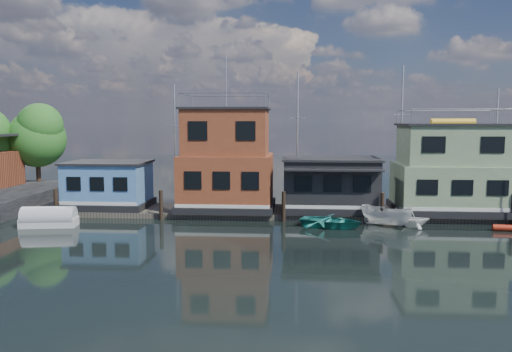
# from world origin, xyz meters

# --- Properties ---
(ground) EXTENTS (160.00, 160.00, 0.00)m
(ground) POSITION_xyz_m (0.00, 0.00, 0.00)
(ground) COLOR black
(ground) RESTS_ON ground
(dock) EXTENTS (48.00, 5.00, 0.40)m
(dock) POSITION_xyz_m (0.00, 12.00, 0.20)
(dock) COLOR #595147
(dock) RESTS_ON ground
(houseboat_blue) EXTENTS (6.40, 4.90, 3.66)m
(houseboat_blue) POSITION_xyz_m (-18.00, 12.00, 2.21)
(houseboat_blue) COLOR black
(houseboat_blue) RESTS_ON dock
(houseboat_red) EXTENTS (7.40, 5.90, 11.86)m
(houseboat_red) POSITION_xyz_m (-8.50, 12.00, 4.10)
(houseboat_red) COLOR black
(houseboat_red) RESTS_ON dock
(houseboat_dark) EXTENTS (7.40, 6.10, 4.06)m
(houseboat_dark) POSITION_xyz_m (-0.50, 11.98, 2.42)
(houseboat_dark) COLOR black
(houseboat_dark) RESTS_ON dock
(houseboat_green) EXTENTS (8.40, 5.90, 7.03)m
(houseboat_green) POSITION_xyz_m (8.50, 12.00, 3.55)
(houseboat_green) COLOR black
(houseboat_green) RESTS_ON dock
(pilings) EXTENTS (42.28, 0.28, 2.20)m
(pilings) POSITION_xyz_m (-0.33, 9.20, 1.10)
(pilings) COLOR #2D2116
(pilings) RESTS_ON ground
(background_masts) EXTENTS (36.40, 0.16, 12.00)m
(background_masts) POSITION_xyz_m (4.76, 18.00, 5.55)
(background_masts) COLOR silver
(background_masts) RESTS_ON ground
(motorboat) EXTENTS (3.97, 3.37, 1.48)m
(motorboat) POSITION_xyz_m (3.13, 8.22, 0.74)
(motorboat) COLOR white
(motorboat) RESTS_ON ground
(dinghy_white) EXTENTS (2.48, 2.20, 1.20)m
(dinghy_white) POSITION_xyz_m (4.90, 8.00, 0.60)
(dinghy_white) COLOR silver
(dinghy_white) RESTS_ON ground
(dinghy_teal) EXTENTS (4.94, 4.16, 0.87)m
(dinghy_teal) POSITION_xyz_m (-0.70, 7.48, 0.44)
(dinghy_teal) COLOR #227F77
(dinghy_teal) RESTS_ON ground
(tarp_runabout) EXTENTS (3.87, 2.02, 1.50)m
(tarp_runabout) POSITION_xyz_m (-20.08, 6.27, 0.56)
(tarp_runabout) COLOR silver
(tarp_runabout) RESTS_ON ground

